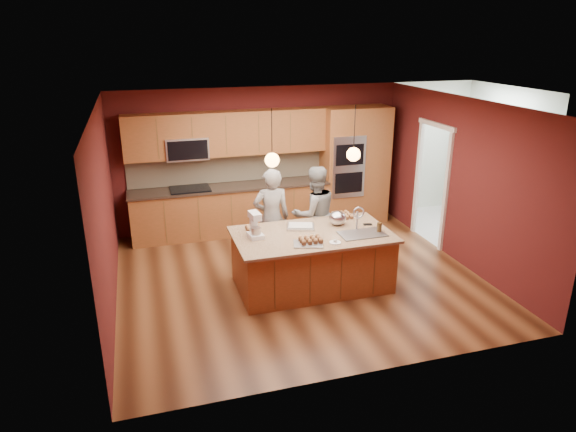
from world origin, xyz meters
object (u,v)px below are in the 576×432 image
object	(u,v)px
person_left	(271,218)
mixing_bowl	(337,218)
stand_mixer	(255,227)
island	(313,259)
person_right	(314,214)

from	to	relation	value
person_left	mixing_bowl	size ratio (longest dim) A/B	6.16
mixing_bowl	stand_mixer	bearing A→B (deg)	-174.36
island	person_left	world-z (taller)	person_left
person_left	mixing_bowl	bearing A→B (deg)	146.18
person_left	person_right	distance (m)	0.73
island	stand_mixer	world-z (taller)	island
island	person_right	xyz separation A→B (m)	(0.33, 0.91, 0.37)
island	person_right	bearing A→B (deg)	69.86
person_left	stand_mixer	distance (m)	0.93
person_left	stand_mixer	world-z (taller)	person_left
person_left	mixing_bowl	distance (m)	1.10
mixing_bowl	person_right	bearing A→B (deg)	101.82
person_left	person_right	size ratio (longest dim) A/B	1.01
person_right	stand_mixer	xyz separation A→B (m)	(-1.18, -0.79, 0.20)
person_right	mixing_bowl	world-z (taller)	person_right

